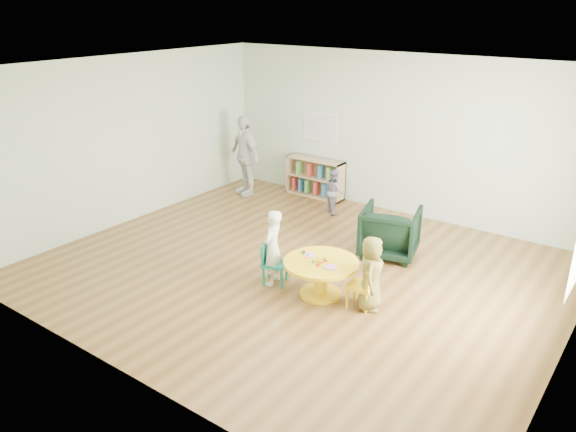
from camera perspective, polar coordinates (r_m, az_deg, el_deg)
The scene contains 11 objects.
room at distance 7.40m, azimuth 1.25°, elevation 7.71°, with size 7.10×7.00×2.80m.
activity_table at distance 7.27m, azimuth 3.36°, elevation -5.69°, with size 0.97×0.97×0.53m.
kid_chair_left at distance 7.58m, azimuth -1.64°, elevation -4.66°, with size 0.40×0.40×0.59m.
kid_chair_right at distance 7.05m, azimuth 7.74°, elevation -6.97°, with size 0.35×0.35×0.58m.
bookshelf at distance 10.97m, azimuth 2.78°, elevation 3.92°, with size 1.20×0.30×0.75m.
alphabet_poster at distance 10.81m, azimuth 3.30°, elevation 9.05°, with size 0.74×0.01×0.54m.
armchair at distance 8.50m, azimuth 10.32°, elevation -1.58°, with size 0.81×0.83×0.76m, color black.
child_left at distance 7.48m, azimuth -1.58°, elevation -3.24°, with size 0.38×0.25×1.05m, color white.
child_right at distance 6.97m, azimuth 8.42°, elevation -5.81°, with size 0.47×0.31×0.96m, color gold.
toddler at distance 10.07m, azimuth 4.75°, elevation 2.52°, with size 0.40×0.31×0.81m, color #1B1940.
adult_caretaker at distance 10.98m, azimuth -4.39°, elevation 6.17°, with size 0.92×0.38×1.57m, color silver.
Camera 1 is at (4.13, -5.91, 3.62)m, focal length 35.00 mm.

